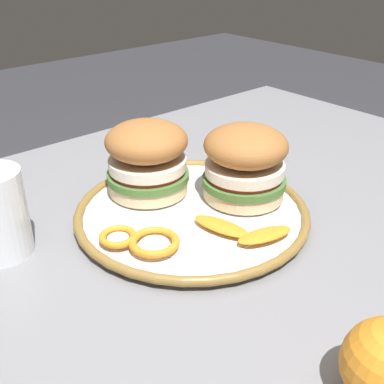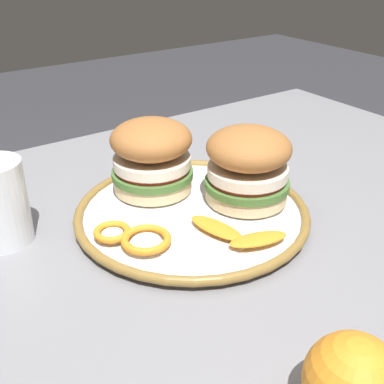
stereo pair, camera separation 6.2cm
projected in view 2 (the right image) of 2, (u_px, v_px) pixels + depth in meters
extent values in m
cube|color=gray|center=(191.00, 255.00, 0.60)|extent=(1.19, 0.82, 0.03)
cube|color=gray|center=(282.00, 237.00, 1.29)|extent=(0.06, 0.06, 0.70)
cylinder|color=white|center=(192.00, 215.00, 0.64)|extent=(0.28, 0.28, 0.01)
torus|color=olive|center=(192.00, 211.00, 0.64)|extent=(0.31, 0.31, 0.01)
cylinder|color=white|center=(192.00, 210.00, 0.64)|extent=(0.22, 0.22, 0.00)
cylinder|color=beige|center=(153.00, 182.00, 0.68)|extent=(0.11, 0.11, 0.02)
cylinder|color=#477033|center=(153.00, 173.00, 0.67)|extent=(0.11, 0.11, 0.01)
cylinder|color=#BC3828|center=(152.00, 168.00, 0.67)|extent=(0.10, 0.10, 0.01)
cylinder|color=silver|center=(152.00, 161.00, 0.67)|extent=(0.11, 0.11, 0.01)
ellipsoid|color=#A36633|center=(151.00, 139.00, 0.65)|extent=(0.16, 0.16, 0.05)
cylinder|color=beige|center=(246.00, 192.00, 0.65)|extent=(0.11, 0.11, 0.02)
cylinder|color=#477033|center=(247.00, 183.00, 0.65)|extent=(0.11, 0.11, 0.01)
cylinder|color=#BC3828|center=(247.00, 178.00, 0.64)|extent=(0.10, 0.10, 0.01)
cylinder|color=silver|center=(248.00, 171.00, 0.64)|extent=(0.11, 0.11, 0.01)
ellipsoid|color=#A36633|center=(249.00, 148.00, 0.62)|extent=(0.16, 0.16, 0.05)
torus|color=orange|center=(112.00, 232.00, 0.58)|extent=(0.06, 0.06, 0.01)
cylinder|color=#F4E5C6|center=(112.00, 234.00, 0.58)|extent=(0.03, 0.03, 0.00)
ellipsoid|color=orange|center=(216.00, 228.00, 0.58)|extent=(0.04, 0.08, 0.01)
ellipsoid|color=orange|center=(258.00, 239.00, 0.56)|extent=(0.08, 0.04, 0.01)
torus|color=orange|center=(146.00, 239.00, 0.56)|extent=(0.08, 0.08, 0.01)
cylinder|color=#F4E5C6|center=(146.00, 242.00, 0.56)|extent=(0.03, 0.03, 0.00)
cylinder|color=silver|center=(2.00, 218.00, 0.59)|extent=(0.06, 0.06, 0.06)
sphere|color=orange|center=(353.00, 382.00, 0.36)|extent=(0.08, 0.08, 0.08)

